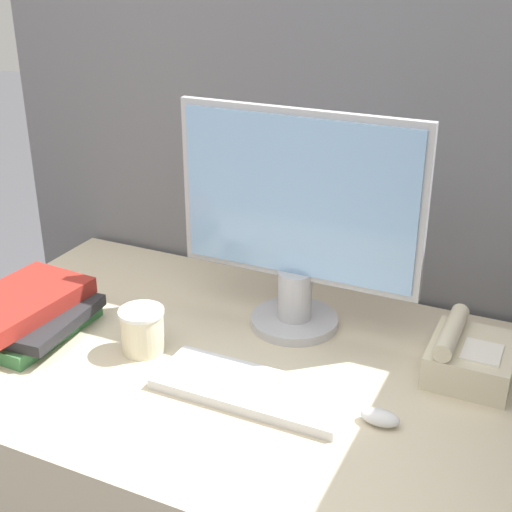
% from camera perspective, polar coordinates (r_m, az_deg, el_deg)
% --- Properties ---
extents(cubicle_panel_rear, '(1.72, 0.04, 1.41)m').
position_cam_1_polar(cubicle_panel_rear, '(1.81, 4.67, -2.14)').
color(cubicle_panel_rear, slate).
rests_on(cubicle_panel_rear, ground_plane).
extents(desk, '(1.32, 0.80, 0.72)m').
position_cam_1_polar(desk, '(1.67, -1.41, -18.90)').
color(desk, beige).
rests_on(desk, ground_plane).
extents(monitor, '(0.53, 0.19, 0.48)m').
position_cam_1_polar(monitor, '(1.48, 3.31, 2.53)').
color(monitor, '#B7B7BC').
rests_on(monitor, desk).
extents(keyboard, '(0.37, 0.14, 0.02)m').
position_cam_1_polar(keyboard, '(1.35, -0.36, -10.62)').
color(keyboard, silver).
rests_on(keyboard, desk).
extents(mouse, '(0.07, 0.04, 0.03)m').
position_cam_1_polar(mouse, '(1.29, 9.89, -12.61)').
color(mouse, silver).
rests_on(mouse, desk).
extents(coffee_cup, '(0.09, 0.09, 0.09)m').
position_cam_1_polar(coffee_cup, '(1.48, -9.07, -5.88)').
color(coffee_cup, beige).
rests_on(coffee_cup, desk).
extents(book_stack, '(0.24, 0.30, 0.09)m').
position_cam_1_polar(book_stack, '(1.60, -17.94, -4.40)').
color(book_stack, '#38723F').
rests_on(book_stack, desk).
extents(desk_telephone, '(0.16, 0.18, 0.10)m').
position_cam_1_polar(desk_telephone, '(1.45, 16.69, -7.74)').
color(desk_telephone, beige).
rests_on(desk_telephone, desk).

